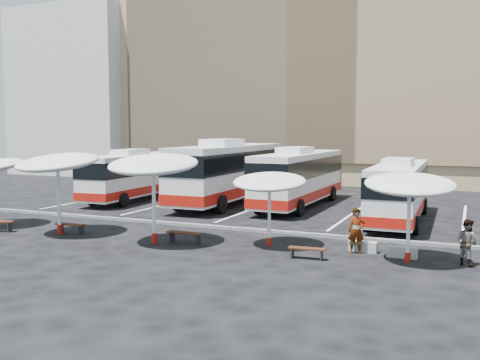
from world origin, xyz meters
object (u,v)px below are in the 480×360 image
at_px(bus_0, 138,174).
at_px(bus_1, 229,170).
at_px(sunshade_2, 153,165).
at_px(passenger_1, 468,242).
at_px(sunshade_4, 410,185).
at_px(sunshade_1, 58,163).
at_px(wood_bench_3, 307,250).
at_px(conc_bench_0, 363,247).
at_px(bus_2, 300,176).
at_px(conc_bench_1, 402,252).
at_px(wood_bench_1, 70,226).
at_px(sunshade_3, 269,182).
at_px(passenger_0, 357,231).
at_px(bus_3, 399,189).
at_px(wood_bench_2, 185,235).

distance_m(bus_0, bus_1, 6.71).
relative_size(sunshade_2, passenger_1, 2.71).
bearing_deg(sunshade_4, sunshade_1, -176.82).
xyz_separation_m(wood_bench_3, passenger_1, (5.54, 1.35, 0.51)).
xyz_separation_m(conc_bench_0, passenger_1, (3.82, -0.71, 0.63)).
distance_m(bus_2, conc_bench_1, 14.22).
bearing_deg(wood_bench_1, passenger_1, 3.22).
height_order(sunshade_3, passenger_1, sunshade_3).
height_order(sunshade_3, passenger_0, sunshade_3).
bearing_deg(bus_0, sunshade_3, -40.41).
bearing_deg(bus_0, passenger_0, -33.82).
height_order(bus_0, conc_bench_1, bus_0).
relative_size(sunshade_1, sunshade_2, 0.87).
bearing_deg(conc_bench_1, conc_bench_0, 165.23).
distance_m(bus_1, sunshade_1, 13.31).
distance_m(bus_3, sunshade_2, 13.46).
distance_m(bus_2, passenger_0, 13.25).
height_order(bus_1, wood_bench_3, bus_1).
bearing_deg(bus_3, conc_bench_0, -93.93).
relative_size(wood_bench_1, wood_bench_3, 1.07).
bearing_deg(sunshade_1, wood_bench_1, 37.67).
height_order(bus_1, bus_3, bus_1).
bearing_deg(wood_bench_3, conc_bench_0, 50.10).
distance_m(bus_2, sunshade_3, 12.20).
height_order(sunshade_3, wood_bench_1, sunshade_3).
relative_size(sunshade_2, sunshade_4, 1.16).
bearing_deg(bus_3, passenger_1, -69.68).
bearing_deg(sunshade_2, bus_0, 126.78).
height_order(bus_0, conc_bench_0, bus_0).
bearing_deg(conc_bench_1, bus_1, 137.50).
bearing_deg(wood_bench_1, bus_0, 109.78).
relative_size(wood_bench_2, conc_bench_0, 1.45).
bearing_deg(sunshade_2, bus_3, 48.42).
bearing_deg(bus_0, wood_bench_1, -72.84).
xyz_separation_m(bus_1, sunshade_3, (7.11, -11.53, 0.51)).
distance_m(wood_bench_1, wood_bench_3, 11.59).
height_order(bus_3, passenger_1, bus_3).
height_order(bus_3, conc_bench_0, bus_3).
height_order(sunshade_1, passenger_1, sunshade_1).
bearing_deg(sunshade_2, bus_2, 80.15).
bearing_deg(passenger_1, sunshade_3, 38.23).
bearing_deg(bus_3, bus_0, 171.97).
height_order(sunshade_4, passenger_1, sunshade_4).
distance_m(sunshade_4, passenger_0, 2.92).
xyz_separation_m(bus_0, bus_2, (11.39, 1.28, 0.13)).
xyz_separation_m(bus_2, sunshade_2, (-2.33, -13.41, 1.44)).
height_order(bus_2, conc_bench_1, bus_2).
height_order(bus_3, sunshade_3, bus_3).
relative_size(bus_1, sunshade_4, 3.44).
height_order(bus_0, bus_2, bus_2).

